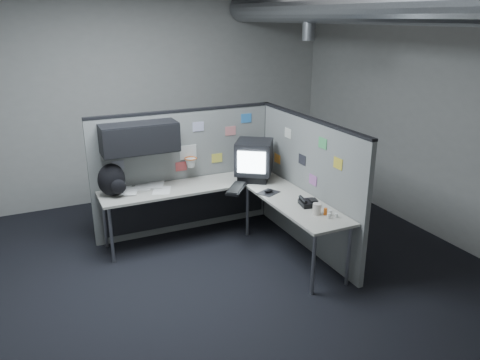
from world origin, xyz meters
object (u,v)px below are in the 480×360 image
phone (308,203)px  backpack (112,180)px  desk (219,198)px  keyboard (236,188)px  monitor (254,160)px

phone → backpack: (-1.92, 1.22, 0.16)m
desk → backpack: (-1.22, 0.32, 0.31)m
keyboard → phone: phone is taller
backpack → monitor: bearing=-8.2°
desk → keyboard: (0.18, -0.11, 0.14)m
keyboard → backpack: (-1.40, 0.43, 0.17)m
desk → keyboard: size_ratio=5.07×
keyboard → backpack: bearing=157.0°
monitor → keyboard: bearing=-153.9°
desk → phone: 1.15m
monitor → keyboard: (-0.37, -0.28, -0.24)m
phone → backpack: 2.28m
desk → keyboard: keyboard is taller
desk → backpack: bearing=165.2°
monitor → phone: (0.15, -1.06, -0.23)m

